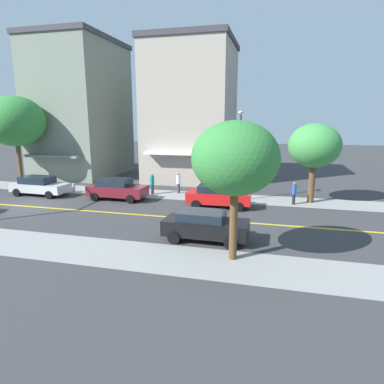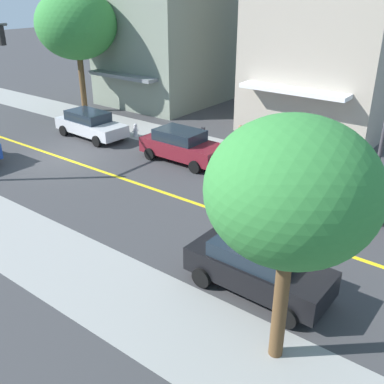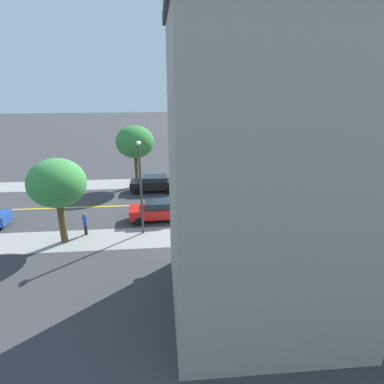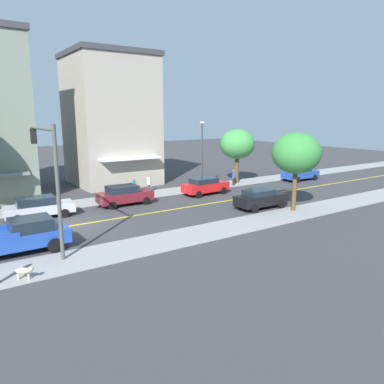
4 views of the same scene
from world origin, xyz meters
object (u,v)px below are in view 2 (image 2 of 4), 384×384
(pedestrian_teal_shirt, at_px, (240,140))
(red_sedan_left_curb, at_px, (329,187))
(street_tree_right_corner, at_px, (292,191))
(parking_meter, at_px, (203,135))
(street_tree_left_near, at_px, (76,24))
(black_sedan_right_curb, at_px, (257,267))
(fire_hydrant, at_px, (135,130))
(maroon_sedan_left_curb, at_px, (182,145))
(silver_sedan_left_curb, at_px, (90,124))
(pedestrian_white_shirt, at_px, (282,142))

(pedestrian_teal_shirt, bearing_deg, red_sedan_left_curb, -155.57)
(street_tree_right_corner, bearing_deg, parking_meter, -136.83)
(street_tree_left_near, distance_m, black_sedan_right_curb, 23.80)
(fire_hydrant, distance_m, pedestrian_teal_shirt, 6.95)
(red_sedan_left_curb, height_order, pedestrian_teal_shirt, pedestrian_teal_shirt)
(maroon_sedan_left_curb, bearing_deg, street_tree_left_near, 163.65)
(silver_sedan_left_curb, bearing_deg, red_sedan_left_curb, 2.13)
(silver_sedan_left_curb, relative_size, black_sedan_right_curb, 1.11)
(street_tree_left_near, bearing_deg, maroon_sedan_left_curb, 73.28)
(silver_sedan_left_curb, bearing_deg, parking_meter, 19.48)
(street_tree_left_near, bearing_deg, pedestrian_white_shirt, 89.13)
(maroon_sedan_left_curb, height_order, pedestrian_white_shirt, pedestrian_white_shirt)
(street_tree_right_corner, xyz_separation_m, pedestrian_white_shirt, (-12.49, -6.27, -3.56))
(pedestrian_teal_shirt, distance_m, pedestrian_white_shirt, 2.22)
(silver_sedan_left_curb, bearing_deg, street_tree_left_near, 145.66)
(parking_meter, distance_m, pedestrian_white_shirt, 4.30)
(fire_hydrant, relative_size, maroon_sedan_left_curb, 0.17)
(street_tree_right_corner, height_order, black_sedan_right_curb, street_tree_right_corner)
(red_sedan_left_curb, height_order, pedestrian_white_shirt, pedestrian_white_shirt)
(pedestrian_teal_shirt, xyz_separation_m, pedestrian_white_shirt, (-0.95, 2.01, 0.02))
(black_sedan_right_curb, bearing_deg, silver_sedan_left_curb, 156.66)
(maroon_sedan_left_curb, distance_m, black_sedan_right_curb, 11.18)
(fire_hydrant, height_order, pedestrian_white_shirt, pedestrian_white_shirt)
(street_tree_left_near, relative_size, silver_sedan_left_curb, 1.71)
(fire_hydrant, relative_size, pedestrian_teal_shirt, 0.45)
(maroon_sedan_left_curb, xyz_separation_m, pedestrian_white_shirt, (-3.37, 4.01, 0.08))
(black_sedan_right_curb, relative_size, pedestrian_white_shirt, 2.48)
(pedestrian_teal_shirt, height_order, pedestrian_white_shirt, pedestrian_white_shirt)
(pedestrian_white_shirt, bearing_deg, fire_hydrant, -82.63)
(black_sedan_right_curb, height_order, pedestrian_white_shirt, pedestrian_white_shirt)
(street_tree_left_near, bearing_deg, parking_meter, 81.60)
(street_tree_left_near, relative_size, black_sedan_right_curb, 1.91)
(street_tree_right_corner, xyz_separation_m, maroon_sedan_left_curb, (-9.13, -10.28, -3.64))
(street_tree_right_corner, xyz_separation_m, black_sedan_right_curb, (-1.96, -1.70, -3.68))
(silver_sedan_left_curb, relative_size, pedestrian_teal_shirt, 2.81)
(maroon_sedan_left_curb, bearing_deg, pedestrian_teal_shirt, 50.77)
(silver_sedan_left_curb, bearing_deg, fire_hydrant, 44.62)
(fire_hydrant, distance_m, maroon_sedan_left_curb, 5.13)
(parking_meter, relative_size, silver_sedan_left_curb, 0.28)
(silver_sedan_left_curb, xyz_separation_m, black_sedan_right_curb, (6.91, 15.43, -0.00))
(street_tree_left_near, height_order, pedestrian_teal_shirt, street_tree_left_near)
(silver_sedan_left_curb, xyz_separation_m, pedestrian_teal_shirt, (-2.67, 8.86, 0.10))
(street_tree_left_near, bearing_deg, fire_hydrant, 73.81)
(maroon_sedan_left_curb, bearing_deg, red_sedan_left_curb, -2.12)
(fire_hydrant, distance_m, parking_meter, 4.91)
(red_sedan_left_curb, xyz_separation_m, pedestrian_teal_shirt, (-2.77, -6.06, 0.09))
(street_tree_left_near, distance_m, red_sedan_left_curb, 21.09)
(street_tree_left_near, xyz_separation_m, parking_meter, (1.77, 12.00, -5.04))
(silver_sedan_left_curb, relative_size, maroon_sedan_left_curb, 1.07)
(street_tree_right_corner, relative_size, fire_hydrant, 7.79)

